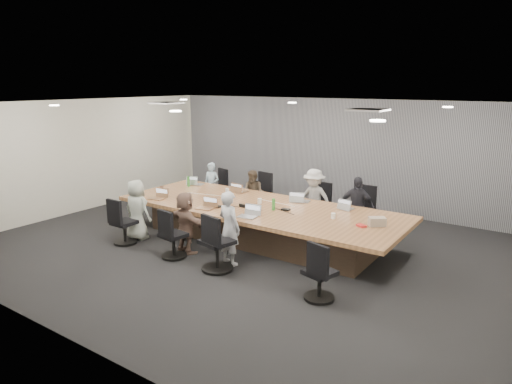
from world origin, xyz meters
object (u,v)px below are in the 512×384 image
Objects in this scene: chair_0 at (220,192)px; chair_6 at (217,246)px; person_6 at (229,228)px; laptop_5 at (205,208)px; stapler at (243,206)px; person_2 at (314,199)px; snack_packet at (361,226)px; laptop_6 at (247,217)px; person_3 at (356,207)px; laptop_0 at (197,184)px; chair_2 at (320,209)px; chair_4 at (124,226)px; chair_5 at (174,239)px; laptop_3 at (346,208)px; person_5 at (186,222)px; canvas_bag at (377,222)px; laptop_1 at (240,191)px; person_4 at (137,210)px; chair_7 at (320,277)px; conference_table at (259,222)px; bottle_green_left at (188,181)px; laptop_4 at (156,199)px; mug_brown at (162,188)px; chair_1 at (262,197)px; bottle_green_right at (274,204)px; person_0 at (212,186)px; person_1 at (254,194)px; chair_3 at (362,214)px; bottle_clear at (227,194)px; laptop_2 at (302,201)px.

chair_6 reaches higher than chair_0.
person_6 is (2.65, -3.05, 0.31)m from chair_0.
laptop_5 is 0.77m from stapler.
person_2 is 2.26m from snack_packet.
person_3 is at bearing 51.67° from laptop_6.
chair_2 is at bearing -177.68° from laptop_0.
chair_5 reaches higher than chair_4.
chair_6 is 5.25× the size of stapler.
laptop_5 is (-2.33, -1.60, 0.00)m from laptop_3.
canvas_bag is at bearing -142.10° from person_5.
person_4 is (-1.08, -2.15, -0.12)m from laptop_1.
chair_5 is 1.14m from person_6.
laptop_0 reaches higher than chair_7.
conference_table is 2.51m from bottle_green_left.
snack_packet is at bearing -2.24° from laptop_4.
laptop_1 is 3.60m from canvas_bag.
mug_brown is at bearing -18.60° from person_5.
person_6 reaches higher than chair_1.
bottle_green_left reaches higher than laptop_4.
stapler is (-0.64, -0.16, -0.09)m from bottle_green_right.
bottle_green_right is at bearing 32.12° from chair_4.
laptop_0 is at bearing 42.60° from chair_1.
laptop_1 is at bearing 148.55° from bottle_green_right.
person_5 is at bearing 71.98° from chair_2.
chair_2 is 3.41m from chair_6.
bottle_green_right is at bearing 61.94° from chair_5.
bottle_green_right is 2.39× the size of mug_brown.
person_6 reaches higher than mug_brown.
canvas_bag is at bearing -21.59° from person_0.
person_1 is 0.85× the size of person_6.
person_1 reaches higher than chair_3.
chair_0 is 2.29m from bottle_clear.
person_4 is at bearing 24.51° from laptop_2.
chair_0 is 5.74m from chair_7.
snack_packet is (4.40, 0.66, 0.01)m from laptop_4.
laptop_1 is 2.09× the size of stapler.
canvas_bag is (4.61, 0.86, 0.07)m from laptop_4.
bottle_green_left is (-0.03, -0.27, 0.11)m from laptop_0.
person_6 is at bearing -96.85° from bottle_green_right.
laptop_6 is at bearing -40.30° from stapler.
chair_0 is at bearing 84.72° from laptop_4.
person_6 is 2.33m from snack_packet.
bottle_clear is 0.73m from stapler.
laptop_5 is (1.37, 0.00, 0.00)m from laptop_4.
person_3 reaches higher than person_4.
bottle_green_right is 1.29m from bottle_clear.
chair_1 is 3.91m from canvas_bag.
mug_brown is (-1.59, -0.93, 0.04)m from laptop_1.
chair_3 is 1.09m from person_2.
person_2 is 4.13× the size of laptop_2.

